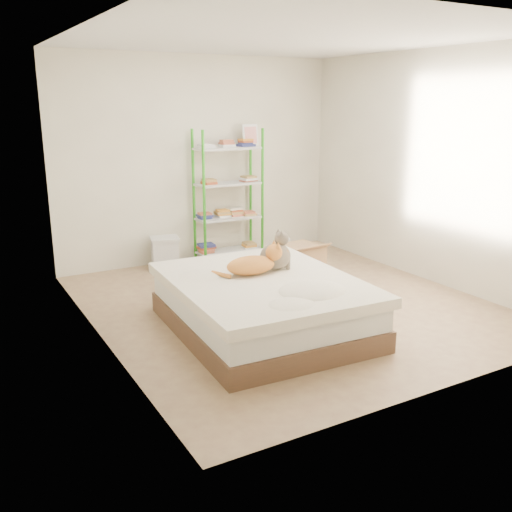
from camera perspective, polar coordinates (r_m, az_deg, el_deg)
room at (r=5.64m, az=3.18°, el=7.74°), size 3.81×4.21×2.61m
bed at (r=5.20m, az=0.68°, el=-4.87°), size 1.65×2.02×0.49m
orange_cat at (r=5.21m, az=-0.53°, el=-0.70°), size 0.58×0.36×0.22m
grey_cat at (r=5.35m, az=1.94°, el=0.55°), size 0.36×0.32×0.37m
shelf_unit at (r=7.48m, az=-2.72°, el=6.01°), size 0.90×0.36×1.74m
cardboard_box at (r=6.79m, az=4.16°, el=-0.53°), size 0.59×0.57×0.44m
white_bin at (r=7.22m, az=-9.10°, el=0.35°), size 0.40×0.37×0.40m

